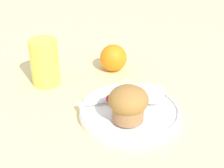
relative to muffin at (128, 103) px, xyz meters
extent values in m
plane|color=beige|center=(0.01, 0.04, -0.06)|extent=(3.00, 3.00, 0.00)
cylinder|color=white|center=(0.02, 0.03, -0.05)|extent=(0.21, 0.21, 0.01)
torus|color=white|center=(0.02, 0.03, -0.04)|extent=(0.21, 0.21, 0.01)
cylinder|color=#9E7047|center=(0.00, 0.00, -0.02)|extent=(0.06, 0.06, 0.04)
ellipsoid|color=olive|center=(0.00, 0.00, 0.01)|extent=(0.08, 0.08, 0.05)
cylinder|color=silver|center=(0.08, 0.05, -0.03)|extent=(0.06, 0.06, 0.02)
cylinder|color=beige|center=(0.08, 0.05, -0.02)|extent=(0.05, 0.05, 0.00)
sphere|color=#B7192D|center=(-0.01, 0.07, -0.03)|extent=(0.02, 0.02, 0.02)
sphere|color=#B7192D|center=(0.01, 0.07, -0.03)|extent=(0.02, 0.02, 0.02)
cube|color=silver|center=(0.02, 0.08, -0.03)|extent=(0.20, 0.02, 0.00)
sphere|color=orange|center=(0.07, 0.24, -0.02)|extent=(0.07, 0.07, 0.07)
cylinder|color=#EAD14C|center=(-0.11, 0.24, 0.00)|extent=(0.07, 0.07, 0.11)
camera|label=1|loc=(-0.21, -0.45, 0.32)|focal=50.00mm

